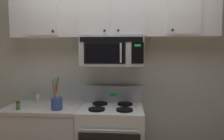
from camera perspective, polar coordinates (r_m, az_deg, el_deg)
name	(u,v)px	position (r m, az deg, el deg)	size (l,w,h in m)	color
back_wall	(114,68)	(2.97, 0.47, 0.46)	(5.20, 0.10, 2.70)	silver
over_range_microwave	(112,52)	(2.72, 0.08, 4.82)	(0.76, 0.43, 0.35)	#B7BABF
upper_cabinets	(113,15)	(2.79, 0.14, 14.11)	(2.50, 0.36, 0.55)	silver
utensil_crock_blue	(57,101)	(2.64, -14.26, -7.92)	(0.13, 0.13, 0.38)	#384C9E
salt_shaker	(38,98)	(3.10, -18.84, -6.91)	(0.05, 0.05, 0.12)	white
spice_jar	(18,106)	(2.80, -23.31, -8.53)	(0.04, 0.04, 0.10)	#4C7F33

